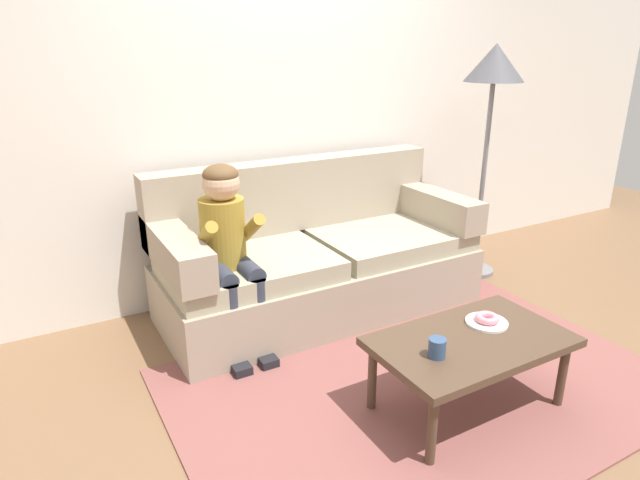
# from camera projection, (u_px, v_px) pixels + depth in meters

# --- Properties ---
(ground) EXTENTS (10.00, 10.00, 0.00)m
(ground) POSITION_uv_depth(u_px,v_px,m) (393.00, 363.00, 3.13)
(ground) COLOR brown
(wall_back) EXTENTS (8.00, 0.10, 2.80)m
(wall_back) POSITION_uv_depth(u_px,v_px,m) (281.00, 93.00, 3.80)
(wall_back) COLOR silver
(wall_back) RESTS_ON ground
(area_rug) EXTENTS (2.57, 1.75, 0.01)m
(area_rug) POSITION_uv_depth(u_px,v_px,m) (422.00, 384.00, 2.92)
(area_rug) COLOR brown
(area_rug) RESTS_ON ground
(couch) EXTENTS (2.10, 0.90, 0.98)m
(couch) POSITION_uv_depth(u_px,v_px,m) (316.00, 259.00, 3.69)
(couch) COLOR tan
(couch) RESTS_ON ground
(coffee_table) EXTENTS (0.95, 0.56, 0.39)m
(coffee_table) POSITION_uv_depth(u_px,v_px,m) (471.00, 346.00, 2.63)
(coffee_table) COLOR #4C3828
(coffee_table) RESTS_ON ground
(person_child) EXTENTS (0.34, 0.58, 1.10)m
(person_child) POSITION_uv_depth(u_px,v_px,m) (228.00, 241.00, 3.09)
(person_child) COLOR olive
(person_child) RESTS_ON ground
(plate) EXTENTS (0.21, 0.21, 0.01)m
(plate) POSITION_uv_depth(u_px,v_px,m) (487.00, 322.00, 2.75)
(plate) COLOR white
(plate) RESTS_ON coffee_table
(donut) EXTENTS (0.16, 0.16, 0.04)m
(donut) POSITION_uv_depth(u_px,v_px,m) (487.00, 318.00, 2.74)
(donut) COLOR pink
(donut) RESTS_ON plate
(mug) EXTENTS (0.08, 0.08, 0.09)m
(mug) POSITION_uv_depth(u_px,v_px,m) (437.00, 348.00, 2.45)
(mug) COLOR #334C72
(mug) RESTS_ON coffee_table
(toy_controller) EXTENTS (0.23, 0.09, 0.05)m
(toy_controller) POSITION_uv_depth(u_px,v_px,m) (463.00, 328.00, 3.46)
(toy_controller) COLOR blue
(toy_controller) RESTS_ON ground
(floor_lamp) EXTENTS (0.42, 0.42, 1.73)m
(floor_lamp) POSITION_uv_depth(u_px,v_px,m) (493.00, 80.00, 3.88)
(floor_lamp) COLOR slate
(floor_lamp) RESTS_ON ground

